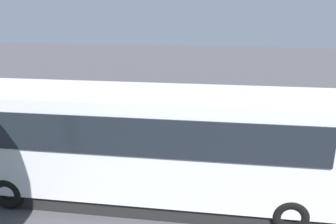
{
  "coord_description": "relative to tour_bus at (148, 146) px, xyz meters",
  "views": [
    {
      "loc": [
        -0.66,
        13.22,
        5.38
      ],
      "look_at": [
        1.84,
        -0.4,
        1.1
      ],
      "focal_mm": 35.13,
      "sensor_mm": 36.0,
      "label": 1
    }
  ],
  "objects": [
    {
      "name": "ground_plane",
      "position": [
        -1.47,
        -4.74,
        -1.65
      ],
      "size": [
        80.0,
        80.0,
        0.0
      ],
      "primitive_type": "plane",
      "color": "#424247"
    },
    {
      "name": "parked_motorcycle_silver",
      "position": [
        -2.37,
        -2.12,
        -1.16
      ],
      "size": [
        2.05,
        0.58,
        0.99
      ],
      "color": "black",
      "rests_on": "ground_plane"
    },
    {
      "name": "spectator_left",
      "position": [
        -1.04,
        -3.04,
        -0.55
      ],
      "size": [
        0.58,
        0.34,
        1.82
      ],
      "color": "#473823",
      "rests_on": "ground_plane"
    },
    {
      "name": "spectator_far_left",
      "position": [
        -2.13,
        -2.86,
        -0.58
      ],
      "size": [
        0.57,
        0.39,
        1.77
      ],
      "color": "black",
      "rests_on": "ground_plane"
    },
    {
      "name": "bay_line_a",
      "position": [
        -6.02,
        -5.18,
        -1.64
      ],
      "size": [
        0.15,
        4.39,
        0.01
      ],
      "color": "white",
      "rests_on": "ground_plane"
    },
    {
      "name": "spectator_right",
      "position": [
        0.74,
        -2.74,
        -0.66
      ],
      "size": [
        0.58,
        0.37,
        1.67
      ],
      "color": "black",
      "rests_on": "ground_plane"
    },
    {
      "name": "stunt_motorcycle",
      "position": [
        1.98,
        -8.15,
        -1.03
      ],
      "size": [
        2.02,
        0.76,
        1.23
      ],
      "color": "black",
      "rests_on": "ground_plane"
    },
    {
      "name": "spectator_centre",
      "position": [
        -0.3,
        -2.81,
        -0.66
      ],
      "size": [
        0.58,
        0.35,
        1.66
      ],
      "color": "black",
      "rests_on": "ground_plane"
    },
    {
      "name": "spectator_far_right",
      "position": [
        1.79,
        -2.86,
        -0.56
      ],
      "size": [
        0.58,
        0.34,
        1.81
      ],
      "color": "black",
      "rests_on": "ground_plane"
    },
    {
      "name": "bay_line_d",
      "position": [
        2.87,
        -5.18,
        -1.64
      ],
      "size": [
        0.14,
        4.32,
        0.01
      ],
      "color": "white",
      "rests_on": "ground_plane"
    },
    {
      "name": "bay_line_b",
      "position": [
        -3.06,
        -5.18,
        -1.64
      ],
      "size": [
        0.15,
        4.54,
        0.01
      ],
      "color": "white",
      "rests_on": "ground_plane"
    },
    {
      "name": "tour_bus",
      "position": [
        0.0,
        0.0,
        0.0
      ],
      "size": [
        10.97,
        2.92,
        3.25
      ],
      "color": "silver",
      "rests_on": "ground_plane"
    },
    {
      "name": "bay_line_c",
      "position": [
        -0.09,
        -5.18,
        -1.64
      ],
      "size": [
        0.15,
        4.9,
        0.01
      ],
      "color": "white",
      "rests_on": "ground_plane"
    }
  ]
}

